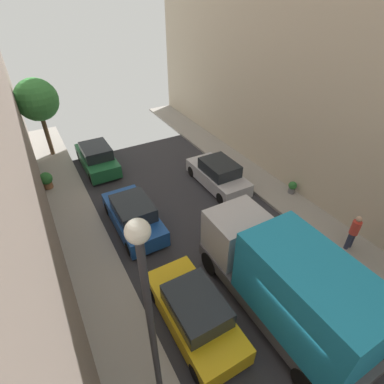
{
  "coord_description": "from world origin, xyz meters",
  "views": [
    {
      "loc": [
        -5.58,
        -2.71,
        9.66
      ],
      "look_at": [
        0.75,
        8.44,
        0.5
      ],
      "focal_mm": 27.95,
      "sensor_mm": 36.0,
      "label": 1
    }
  ],
  "objects_px": {
    "parked_car_left_3": "(133,216)",
    "parked_car_right_3": "(218,175)",
    "parked_car_left_4": "(97,158)",
    "potted_plant_1": "(46,180)",
    "delivery_truck": "(285,282)",
    "parked_car_left_2": "(195,312)",
    "street_tree_0": "(37,100)",
    "potted_plant_3": "(292,187)",
    "lamp_post": "(149,307)",
    "pedestrian": "(354,232)"
  },
  "relations": [
    {
      "from": "pedestrian",
      "to": "parked_car_left_3",
      "type": "bearing_deg",
      "value": 141.77
    },
    {
      "from": "parked_car_right_3",
      "to": "pedestrian",
      "type": "height_order",
      "value": "pedestrian"
    },
    {
      "from": "parked_car_left_2",
      "to": "street_tree_0",
      "type": "bearing_deg",
      "value": 98.39
    },
    {
      "from": "parked_car_left_4",
      "to": "potted_plant_3",
      "type": "relative_size",
      "value": 6.17
    },
    {
      "from": "parked_car_left_3",
      "to": "parked_car_right_3",
      "type": "bearing_deg",
      "value": 10.98
    },
    {
      "from": "parked_car_left_3",
      "to": "potted_plant_3",
      "type": "relative_size",
      "value": 6.17
    },
    {
      "from": "pedestrian",
      "to": "potted_plant_3",
      "type": "distance_m",
      "value": 4.34
    },
    {
      "from": "parked_car_left_3",
      "to": "potted_plant_3",
      "type": "height_order",
      "value": "parked_car_left_3"
    },
    {
      "from": "parked_car_left_3",
      "to": "street_tree_0",
      "type": "relative_size",
      "value": 0.86
    },
    {
      "from": "parked_car_left_2",
      "to": "potted_plant_1",
      "type": "xyz_separation_m",
      "value": [
        -3.07,
        11.01,
        -0.05
      ]
    },
    {
      "from": "potted_plant_3",
      "to": "potted_plant_1",
      "type": "bearing_deg",
      "value": 148.41
    },
    {
      "from": "parked_car_left_3",
      "to": "parked_car_left_2",
      "type": "bearing_deg",
      "value": -90.0
    },
    {
      "from": "potted_plant_1",
      "to": "lamp_post",
      "type": "distance_m",
      "value": 13.0
    },
    {
      "from": "delivery_truck",
      "to": "lamp_post",
      "type": "distance_m",
      "value": 5.25
    },
    {
      "from": "parked_car_left_2",
      "to": "delivery_truck",
      "type": "bearing_deg",
      "value": -22.14
    },
    {
      "from": "street_tree_0",
      "to": "delivery_truck",
      "type": "bearing_deg",
      "value": -73.06
    },
    {
      "from": "parked_car_left_2",
      "to": "parked_car_right_3",
      "type": "xyz_separation_m",
      "value": [
        5.4,
        6.72,
        0.0
      ]
    },
    {
      "from": "parked_car_left_4",
      "to": "pedestrian",
      "type": "bearing_deg",
      "value": -58.44
    },
    {
      "from": "lamp_post",
      "to": "potted_plant_1",
      "type": "bearing_deg",
      "value": 95.39
    },
    {
      "from": "parked_car_right_3",
      "to": "street_tree_0",
      "type": "bearing_deg",
      "value": 132.43
    },
    {
      "from": "potted_plant_1",
      "to": "delivery_truck",
      "type": "bearing_deg",
      "value": -64.52
    },
    {
      "from": "pedestrian",
      "to": "potted_plant_3",
      "type": "bearing_deg",
      "value": 78.57
    },
    {
      "from": "street_tree_0",
      "to": "potted_plant_3",
      "type": "distance_m",
      "value": 15.69
    },
    {
      "from": "lamp_post",
      "to": "pedestrian",
      "type": "bearing_deg",
      "value": 6.99
    },
    {
      "from": "parked_car_left_4",
      "to": "street_tree_0",
      "type": "relative_size",
      "value": 0.86
    },
    {
      "from": "parked_car_left_2",
      "to": "lamp_post",
      "type": "height_order",
      "value": "lamp_post"
    },
    {
      "from": "pedestrian",
      "to": "delivery_truck",
      "type": "bearing_deg",
      "value": -170.14
    },
    {
      "from": "pedestrian",
      "to": "potted_plant_3",
      "type": "relative_size",
      "value": 2.53
    },
    {
      "from": "parked_car_left_3",
      "to": "potted_plant_3",
      "type": "bearing_deg",
      "value": -11.54
    },
    {
      "from": "pedestrian",
      "to": "lamp_post",
      "type": "bearing_deg",
      "value": -173.01
    },
    {
      "from": "potted_plant_1",
      "to": "potted_plant_3",
      "type": "distance_m",
      "value": 13.45
    },
    {
      "from": "parked_car_left_4",
      "to": "potted_plant_1",
      "type": "xyz_separation_m",
      "value": [
        -3.07,
        -0.99,
        -0.05
      ]
    },
    {
      "from": "parked_car_left_2",
      "to": "parked_car_right_3",
      "type": "bearing_deg",
      "value": 51.23
    },
    {
      "from": "parked_car_left_3",
      "to": "street_tree_0",
      "type": "xyz_separation_m",
      "value": [
        -2.22,
        9.39,
        3.05
      ]
    },
    {
      "from": "parked_car_right_3",
      "to": "pedestrian",
      "type": "distance_m",
      "value": 7.31
    },
    {
      "from": "delivery_truck",
      "to": "lamp_post",
      "type": "xyz_separation_m",
      "value": [
        -4.6,
        -0.32,
        2.51
      ]
    },
    {
      "from": "parked_car_left_3",
      "to": "pedestrian",
      "type": "bearing_deg",
      "value": -38.23
    },
    {
      "from": "street_tree_0",
      "to": "potted_plant_1",
      "type": "relative_size",
      "value": 5.17
    },
    {
      "from": "parked_car_left_2",
      "to": "potted_plant_1",
      "type": "relative_size",
      "value": 4.43
    },
    {
      "from": "potted_plant_3",
      "to": "lamp_post",
      "type": "relative_size",
      "value": 0.11
    },
    {
      "from": "delivery_truck",
      "to": "potted_plant_1",
      "type": "distance_m",
      "value": 13.46
    },
    {
      "from": "delivery_truck",
      "to": "parked_car_left_2",
      "type": "bearing_deg",
      "value": 157.86
    },
    {
      "from": "parked_car_left_4",
      "to": "street_tree_0",
      "type": "height_order",
      "value": "street_tree_0"
    },
    {
      "from": "delivery_truck",
      "to": "potted_plant_3",
      "type": "xyz_separation_m",
      "value": [
        5.69,
        5.06,
        -1.27
      ]
    },
    {
      "from": "parked_car_left_2",
      "to": "potted_plant_3",
      "type": "xyz_separation_m",
      "value": [
        8.39,
        3.96,
        -0.21
      ]
    },
    {
      "from": "pedestrian",
      "to": "street_tree_0",
      "type": "relative_size",
      "value": 0.35
    },
    {
      "from": "parked_car_left_3",
      "to": "lamp_post",
      "type": "bearing_deg",
      "value": -105.0
    },
    {
      "from": "parked_car_right_3",
      "to": "pedestrian",
      "type": "bearing_deg",
      "value": -73.02
    },
    {
      "from": "parked_car_left_4",
      "to": "potted_plant_1",
      "type": "bearing_deg",
      "value": -162.08
    },
    {
      "from": "parked_car_right_3",
      "to": "street_tree_0",
      "type": "relative_size",
      "value": 0.86
    }
  ]
}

